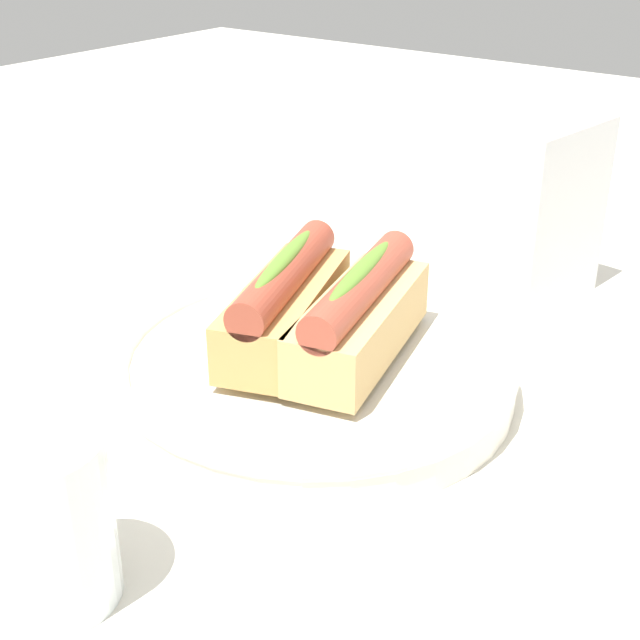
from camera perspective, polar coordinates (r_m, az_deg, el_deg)
name	(u,v)px	position (r m, az deg, el deg)	size (l,w,h in m)	color
ground_plane	(332,396)	(0.61, 0.75, -4.91)	(2.40, 2.40, 0.00)	silver
serving_bowl	(320,365)	(0.61, 0.00, -2.93)	(0.27, 0.27, 0.03)	silver
hotdog_front	(281,304)	(0.60, -2.50, 1.02)	(0.16, 0.10, 0.06)	tan
hotdog_back	(360,315)	(0.59, 2.56, 0.33)	(0.16, 0.09, 0.06)	#DBB270
water_glass	(48,533)	(0.45, -17.02, -12.90)	(0.07, 0.07, 0.09)	white
napkin_box	(549,216)	(0.74, 14.42, 6.46)	(0.11, 0.04, 0.15)	white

